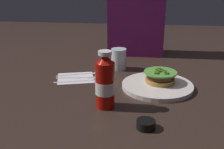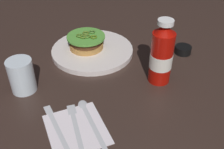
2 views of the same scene
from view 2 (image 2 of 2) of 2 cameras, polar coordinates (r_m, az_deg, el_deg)
The scene contains 10 objects.
ground_plane at distance 0.87m, azimuth -0.85°, elevation 1.13°, with size 3.00×3.00×0.00m, color #31221D.
dinner_plate at distance 0.96m, azimuth -4.19°, elevation 5.10°, with size 0.29×0.29×0.02m, color silver.
burger_sandwich at distance 0.95m, azimuth -5.50°, elevation 7.00°, with size 0.13×0.13×0.05m.
ketchup_bottle at distance 0.79m, azimuth 10.50°, elevation 4.09°, with size 0.07×0.07×0.20m.
water_glass at distance 0.80m, azimuth -18.68°, elevation -0.25°, with size 0.07×0.07×0.10m, color silver.
condiment_cup at distance 0.98m, azimuth 14.88°, elevation 5.12°, with size 0.06×0.06×0.03m, color black.
napkin at distance 0.68m, azimuth -7.58°, elevation -11.41°, with size 0.16×0.14×0.00m, color white.
spoon_utensil at distance 0.71m, azimuth -5.04°, elevation -8.68°, with size 0.19×0.07×0.00m.
fork_utensil at distance 0.69m, azimuth -7.88°, elevation -10.15°, with size 0.18×0.04×0.00m.
butter_knife at distance 0.69m, azimuth -11.76°, elevation -10.71°, with size 0.19×0.08×0.00m.
Camera 2 is at (-0.71, 0.08, 0.51)m, focal length 42.95 mm.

